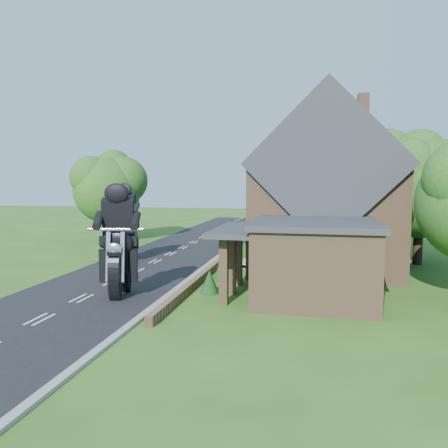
% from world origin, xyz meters
% --- Properties ---
extents(ground, '(120.00, 120.00, 0.00)m').
position_xyz_m(ground, '(0.00, 0.00, 0.00)').
color(ground, '#2E5919').
rests_on(ground, ground).
extents(road, '(7.00, 80.00, 0.02)m').
position_xyz_m(road, '(0.00, 0.00, 0.01)').
color(road, black).
rests_on(road, ground).
extents(kerb, '(0.30, 80.00, 0.12)m').
position_xyz_m(kerb, '(3.65, 0.00, 0.06)').
color(kerb, gray).
rests_on(kerb, ground).
extents(garden_wall, '(0.30, 22.00, 0.40)m').
position_xyz_m(garden_wall, '(4.30, 5.00, 0.20)').
color(garden_wall, '#876245').
rests_on(garden_wall, ground).
extents(house, '(9.54, 8.64, 10.24)m').
position_xyz_m(house, '(10.49, 6.00, 4.34)').
color(house, '#876245').
rests_on(house, ground).
extents(annex, '(7.05, 5.94, 3.44)m').
position_xyz_m(annex, '(9.87, -0.80, 1.77)').
color(annex, '#876245').
rests_on(annex, ground).
extents(tree_house_right, '(6.51, 6.00, 8.40)m').
position_xyz_m(tree_house_right, '(16.65, 8.62, 5.19)').
color(tree_house_right, black).
rests_on(tree_house_right, ground).
extents(tree_behind_house, '(7.81, 7.20, 10.08)m').
position_xyz_m(tree_behind_house, '(14.18, 16.14, 6.23)').
color(tree_behind_house, black).
rests_on(tree_behind_house, ground).
extents(tree_behind_left, '(6.94, 6.40, 9.16)m').
position_xyz_m(tree_behind_left, '(8.16, 17.13, 5.73)').
color(tree_behind_left, black).
rests_on(tree_behind_left, ground).
extents(tree_far_road, '(6.08, 5.60, 7.84)m').
position_xyz_m(tree_far_road, '(-6.86, 14.11, 4.84)').
color(tree_far_road, black).
rests_on(tree_far_road, ground).
extents(shrub_a, '(0.90, 0.90, 1.10)m').
position_xyz_m(shrub_a, '(5.30, -1.00, 0.55)').
color(shrub_a, '#113714').
rests_on(shrub_a, ground).
extents(shrub_b, '(0.90, 0.90, 1.10)m').
position_xyz_m(shrub_b, '(5.30, 1.50, 0.55)').
color(shrub_b, '#113714').
rests_on(shrub_b, ground).
extents(shrub_c, '(0.90, 0.90, 1.10)m').
position_xyz_m(shrub_c, '(5.30, 4.00, 0.55)').
color(shrub_c, '#113714').
rests_on(shrub_c, ground).
extents(shrub_d, '(0.90, 0.90, 1.10)m').
position_xyz_m(shrub_d, '(5.30, 9.00, 0.55)').
color(shrub_d, '#113714').
rests_on(shrub_d, ground).
extents(shrub_e, '(0.90, 0.90, 1.10)m').
position_xyz_m(shrub_e, '(5.30, 11.50, 0.55)').
color(shrub_e, '#113714').
rests_on(shrub_e, ground).
extents(shrub_f, '(0.90, 0.90, 1.10)m').
position_xyz_m(shrub_f, '(5.30, 14.00, 0.55)').
color(shrub_f, '#113714').
rests_on(shrub_f, ground).
extents(motorcycle_lead, '(0.66, 1.67, 1.51)m').
position_xyz_m(motorcycle_lead, '(1.50, -2.35, 0.76)').
color(motorcycle_lead, black).
rests_on(motorcycle_lead, ground).
extents(motorcycle_follow, '(0.48, 1.63, 1.50)m').
position_xyz_m(motorcycle_follow, '(-1.92, 5.94, 0.75)').
color(motorcycle_follow, black).
rests_on(motorcycle_follow, ground).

